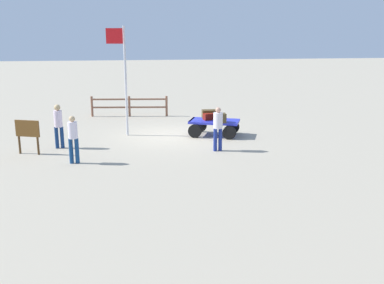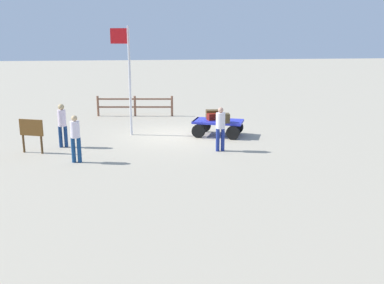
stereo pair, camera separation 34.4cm
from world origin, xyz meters
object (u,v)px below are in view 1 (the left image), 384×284
Objects in this scene: suitcase_tan at (220,118)px; worker_lead at (218,125)px; worker_supervisor at (58,123)px; suitcase_grey at (209,114)px; luggage_cart at (214,124)px; flagpole at (123,72)px; signboard at (28,132)px; worker_trailing at (73,136)px; suitcase_olive at (209,117)px.

suitcase_tan is 2.08m from worker_lead.
suitcase_grey is at bearing -165.46° from worker_supervisor.
luggage_cart is 2.64m from worker_lead.
suitcase_grey is 3.01m from worker_lead.
flagpole reaches higher than suitcase_tan.
flagpole reaches higher than worker_supervisor.
flagpole is at bearing -9.93° from luggage_cart.
signboard reaches higher than luggage_cart.
worker_supervisor reaches higher than worker_trailing.
worker_trailing is (5.39, 3.53, 0.12)m from suitcase_olive.
luggage_cart is at bearing 170.07° from flagpole.
worker_supervisor is at bearing 11.99° from suitcase_olive.
signboard is at bearing 14.63° from luggage_cart.
suitcase_olive is (0.20, -0.12, 0.33)m from luggage_cart.
worker_lead is at bearing 174.76° from signboard.
flagpole reaches higher than suitcase_olive.
suitcase_grey is 1.02m from suitcase_tan.
worker_supervisor is at bearing -12.95° from worker_lead.
luggage_cart is at bearing -169.42° from worker_supervisor.
suitcase_grey is 6.45m from worker_supervisor.
worker_lead reaches higher than luggage_cart.
worker_trailing is at bearing 31.35° from luggage_cart.
luggage_cart is at bearing -165.37° from signboard.
flagpole reaches higher than signboard.
worker_trailing is at bearing 140.06° from signboard.
luggage_cart is 4.72× the size of suitcase_tan.
signboard is (1.00, 0.73, -0.14)m from worker_supervisor.
suitcase_grey is 0.39× the size of worker_lead.
signboard is at bearing 36.16° from flagpole.
suitcase_tan is 0.97× the size of suitcase_olive.
suitcase_tan reaches higher than suitcase_olive.
suitcase_tan is 0.30× the size of worker_lead.
worker_trailing is at bearing 26.45° from suitcase_tan.
suitcase_olive is 0.31× the size of worker_supervisor.
worker_supervisor is 3.61m from flagpole.
signboard is (6.97, -0.64, -0.14)m from worker_lead.
worker_trailing is (5.73, 2.85, 0.07)m from suitcase_tan.
suitcase_tan is 0.40× the size of signboard.
suitcase_olive is 7.45m from signboard.
worker_lead is 7.00m from signboard.
worker_lead is at bearing 85.89° from suitcase_olive.
flagpole is (-1.77, -4.07, 1.81)m from worker_trailing.
luggage_cart is 1.44× the size of worker_lead.
worker_trailing is 2.35m from worker_supervisor.
worker_trailing reaches higher than luggage_cart.
flagpole is at bearing -8.60° from suitcase_olive.
suitcase_grey is 0.40× the size of worker_trailing.
signboard is at bearing 15.92° from suitcase_olive.
worker_lead is at bearing 81.34° from luggage_cart.
suitcase_grey is 7.62m from signboard.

